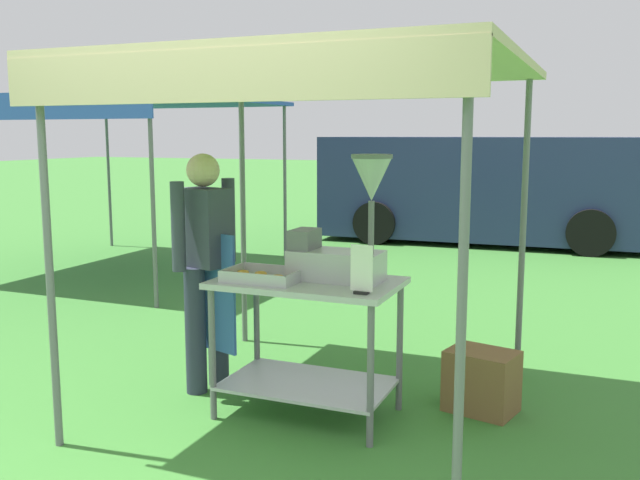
{
  "coord_description": "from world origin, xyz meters",
  "views": [
    {
      "loc": [
        1.87,
        -2.73,
        1.73
      ],
      "look_at": [
        0.21,
        1.29,
        1.08
      ],
      "focal_mm": 39.3,
      "sensor_mm": 36.0,
      "label": 1
    }
  ],
  "objects_px": {
    "donut_cart": "(308,320)",
    "vendor": "(206,259)",
    "donut_fryer": "(345,236)",
    "van_navy": "(485,187)",
    "supply_crate": "(482,381)",
    "menu_sign": "(362,273)",
    "donut_tray": "(262,277)",
    "neighbour_tent": "(120,104)",
    "stall_canopy": "(313,77)"
  },
  "relations": [
    {
      "from": "donut_tray",
      "to": "stall_canopy",
      "type": "bearing_deg",
      "value": 41.79
    },
    {
      "from": "vendor",
      "to": "supply_crate",
      "type": "xyz_separation_m",
      "value": [
        1.8,
        0.31,
        -0.71
      ]
    },
    {
      "from": "donut_fryer",
      "to": "neighbour_tent",
      "type": "height_order",
      "value": "neighbour_tent"
    },
    {
      "from": "vendor",
      "to": "neighbour_tent",
      "type": "relative_size",
      "value": 0.5
    },
    {
      "from": "donut_cart",
      "to": "vendor",
      "type": "relative_size",
      "value": 0.69
    },
    {
      "from": "van_navy",
      "to": "neighbour_tent",
      "type": "xyz_separation_m",
      "value": [
        -3.81,
        -4.32,
        1.22
      ]
    },
    {
      "from": "donut_tray",
      "to": "van_navy",
      "type": "relative_size",
      "value": 0.09
    },
    {
      "from": "donut_fryer",
      "to": "menu_sign",
      "type": "bearing_deg",
      "value": -54.59
    },
    {
      "from": "donut_cart",
      "to": "van_navy",
      "type": "relative_size",
      "value": 0.21
    },
    {
      "from": "donut_tray",
      "to": "donut_fryer",
      "type": "xyz_separation_m",
      "value": [
        0.46,
        0.19,
        0.25
      ]
    },
    {
      "from": "donut_fryer",
      "to": "supply_crate",
      "type": "height_order",
      "value": "donut_fryer"
    },
    {
      "from": "donut_fryer",
      "to": "van_navy",
      "type": "relative_size",
      "value": 0.15
    },
    {
      "from": "stall_canopy",
      "to": "menu_sign",
      "type": "xyz_separation_m",
      "value": [
        0.43,
        -0.32,
        -1.1
      ]
    },
    {
      "from": "donut_tray",
      "to": "vendor",
      "type": "bearing_deg",
      "value": 154.12
    },
    {
      "from": "donut_cart",
      "to": "vendor",
      "type": "height_order",
      "value": "vendor"
    },
    {
      "from": "donut_tray",
      "to": "supply_crate",
      "type": "relative_size",
      "value": 0.94
    },
    {
      "from": "vendor",
      "to": "van_navy",
      "type": "relative_size",
      "value": 0.31
    },
    {
      "from": "supply_crate",
      "to": "neighbour_tent",
      "type": "height_order",
      "value": "neighbour_tent"
    },
    {
      "from": "stall_canopy",
      "to": "menu_sign",
      "type": "distance_m",
      "value": 1.22
    },
    {
      "from": "stall_canopy",
      "to": "supply_crate",
      "type": "distance_m",
      "value": 2.15
    },
    {
      "from": "vendor",
      "to": "stall_canopy",
      "type": "bearing_deg",
      "value": -3.94
    },
    {
      "from": "stall_canopy",
      "to": "donut_fryer",
      "type": "xyz_separation_m",
      "value": [
        0.21,
        -0.03,
        -0.94
      ]
    },
    {
      "from": "supply_crate",
      "to": "donut_fryer",
      "type": "bearing_deg",
      "value": -153.02
    },
    {
      "from": "stall_canopy",
      "to": "donut_fryer",
      "type": "height_order",
      "value": "stall_canopy"
    },
    {
      "from": "supply_crate",
      "to": "vendor",
      "type": "bearing_deg",
      "value": -170.11
    },
    {
      "from": "donut_fryer",
      "to": "menu_sign",
      "type": "height_order",
      "value": "donut_fryer"
    },
    {
      "from": "vendor",
      "to": "neighbour_tent",
      "type": "xyz_separation_m",
      "value": [
        -3.2,
        3.23,
        1.2
      ]
    },
    {
      "from": "donut_tray",
      "to": "supply_crate",
      "type": "bearing_deg",
      "value": 25.48
    },
    {
      "from": "donut_tray",
      "to": "vendor",
      "type": "relative_size",
      "value": 0.28
    },
    {
      "from": "donut_cart",
      "to": "menu_sign",
      "type": "height_order",
      "value": "menu_sign"
    },
    {
      "from": "donut_cart",
      "to": "vendor",
      "type": "distance_m",
      "value": 0.88
    },
    {
      "from": "stall_canopy",
      "to": "vendor",
      "type": "distance_m",
      "value": 1.42
    },
    {
      "from": "donut_tray",
      "to": "donut_fryer",
      "type": "height_order",
      "value": "donut_fryer"
    },
    {
      "from": "donut_tray",
      "to": "donut_fryer",
      "type": "bearing_deg",
      "value": 22.85
    },
    {
      "from": "donut_tray",
      "to": "neighbour_tent",
      "type": "xyz_separation_m",
      "value": [
        -3.76,
        3.5,
        1.22
      ]
    },
    {
      "from": "stall_canopy",
      "to": "donut_cart",
      "type": "height_order",
      "value": "stall_canopy"
    },
    {
      "from": "stall_canopy",
      "to": "vendor",
      "type": "relative_size",
      "value": 1.52
    },
    {
      "from": "donut_tray",
      "to": "van_navy",
      "type": "xyz_separation_m",
      "value": [
        0.05,
        7.83,
        -0.0
      ]
    },
    {
      "from": "donut_tray",
      "to": "neighbour_tent",
      "type": "bearing_deg",
      "value": 137.06
    },
    {
      "from": "menu_sign",
      "to": "vendor",
      "type": "relative_size",
      "value": 0.17
    },
    {
      "from": "menu_sign",
      "to": "van_navy",
      "type": "distance_m",
      "value": 7.96
    },
    {
      "from": "neighbour_tent",
      "to": "menu_sign",
      "type": "bearing_deg",
      "value": -39.13
    },
    {
      "from": "vendor",
      "to": "neighbour_tent",
      "type": "height_order",
      "value": "neighbour_tent"
    },
    {
      "from": "donut_fryer",
      "to": "neighbour_tent",
      "type": "relative_size",
      "value": 0.23
    },
    {
      "from": "donut_cart",
      "to": "neighbour_tent",
      "type": "xyz_separation_m",
      "value": [
        -4.01,
        3.38,
        1.49
      ]
    },
    {
      "from": "supply_crate",
      "to": "neighbour_tent",
      "type": "relative_size",
      "value": 0.15
    },
    {
      "from": "supply_crate",
      "to": "van_navy",
      "type": "bearing_deg",
      "value": 99.33
    },
    {
      "from": "stall_canopy",
      "to": "menu_sign",
      "type": "bearing_deg",
      "value": -37.33
    },
    {
      "from": "menu_sign",
      "to": "neighbour_tent",
      "type": "height_order",
      "value": "neighbour_tent"
    },
    {
      "from": "stall_canopy",
      "to": "van_navy",
      "type": "distance_m",
      "value": 7.7
    }
  ]
}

